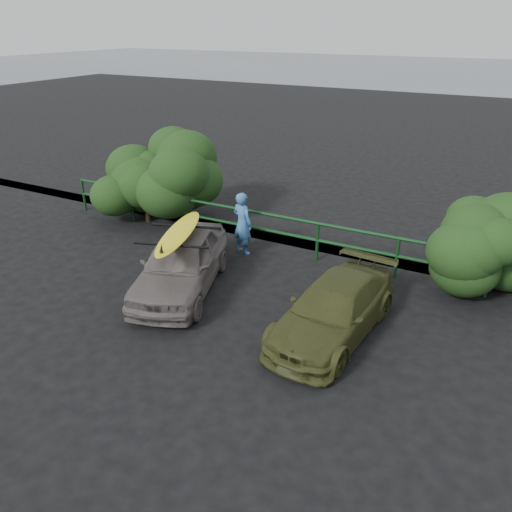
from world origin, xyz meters
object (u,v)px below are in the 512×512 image
at_px(surfboard, 179,233).
at_px(sedan, 181,263).
at_px(man, 242,223).
at_px(guardrail, 281,234).
at_px(olive_vehicle, 333,310).

bearing_deg(surfboard, sedan, 161.64).
xyz_separation_m(sedan, man, (0.26, 2.36, 0.18)).
relative_size(guardrail, olive_vehicle, 3.85).
bearing_deg(sedan, guardrail, 49.71).
distance_m(sedan, surfboard, 0.74).
distance_m(sedan, olive_vehicle, 3.64).
bearing_deg(man, guardrail, -135.12).
xyz_separation_m(man, surfboard, (-0.26, -2.36, 0.56)).
xyz_separation_m(guardrail, sedan, (-1.14, -2.84, 0.13)).
relative_size(guardrail, sedan, 3.69).
distance_m(olive_vehicle, surfboard, 3.74).
relative_size(guardrail, surfboard, 5.24).
bearing_deg(man, surfboard, 100.02).
bearing_deg(surfboard, man, 65.44).
bearing_deg(guardrail, sedan, -111.93).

